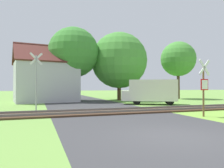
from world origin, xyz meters
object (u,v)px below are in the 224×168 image
at_px(stop_sign_near, 204,85).
at_px(mail_truck, 151,91).
at_px(tree_center, 74,52).
at_px(house, 46,81).
at_px(tree_far, 178,59).
at_px(crossing_sign_far, 36,77).
at_px(tree_right, 119,60).

relative_size(stop_sign_near, mail_truck, 0.60).
bearing_deg(stop_sign_near, tree_center, -84.48).
relative_size(house, tree_far, 0.95).
distance_m(crossing_sign_far, tree_far, 19.93).
bearing_deg(crossing_sign_far, house, 75.91).
bearing_deg(house, tree_center, -12.48).
bearing_deg(stop_sign_near, house, -75.09).
height_order(crossing_sign_far, tree_right, tree_right).
bearing_deg(tree_right, crossing_sign_far, -137.25).
height_order(stop_sign_near, tree_far, tree_far).
xyz_separation_m(house, tree_right, (8.46, -0.06, 2.52)).
xyz_separation_m(stop_sign_near, tree_right, (0.79, 15.00, 3.05)).
xyz_separation_m(stop_sign_near, mail_truck, (1.31, 8.16, -0.48)).
height_order(tree_right, mail_truck, tree_right).
distance_m(crossing_sign_far, house, 8.79).
bearing_deg(tree_far, stop_sign_near, -121.49).
xyz_separation_m(crossing_sign_far, tree_right, (9.39, 8.68, 2.49)).
bearing_deg(mail_truck, stop_sign_near, -161.39).
height_order(crossing_sign_far, tree_far, tree_far).
xyz_separation_m(stop_sign_near, tree_far, (9.14, 14.92, 3.54)).
relative_size(stop_sign_near, tree_center, 0.38).
xyz_separation_m(crossing_sign_far, tree_center, (3.89, 8.51, 3.15)).
height_order(tree_right, tree_center, tree_center).
relative_size(tree_center, mail_truck, 1.58).
bearing_deg(tree_right, mail_truck, -85.68).
bearing_deg(house, tree_right, -8.42).
relative_size(crossing_sign_far, tree_right, 0.49).
distance_m(tree_right, tree_far, 8.36).
xyz_separation_m(tree_right, tree_center, (-5.50, -0.17, 0.66)).
height_order(tree_center, mail_truck, tree_center).
bearing_deg(house, mail_truck, -45.55).
relative_size(tree_center, tree_far, 1.09).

